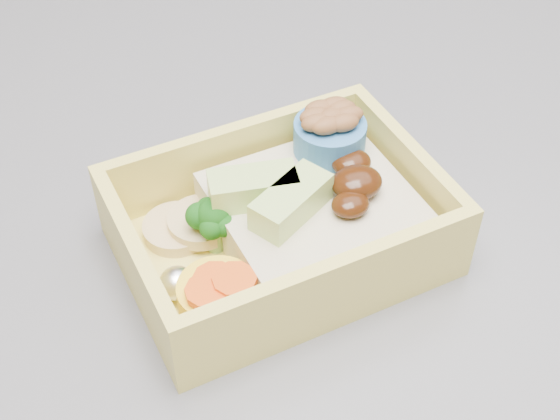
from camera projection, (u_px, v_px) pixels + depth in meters
name	position (u px, v px, depth m)	size (l,w,h in m)	color
bento_box	(287.00, 218.00, 0.40)	(0.17, 0.13, 0.06)	#E9D760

